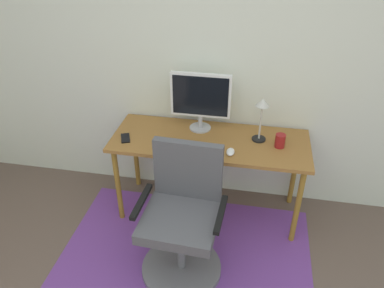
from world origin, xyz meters
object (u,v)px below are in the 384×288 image
Objects in this scene: coffee_cup at (280,141)px; desk_lamp at (262,111)px; monitor at (201,98)px; computer_mouse at (230,152)px; keyboard at (190,147)px; cell_phone at (125,138)px; desk at (210,147)px; office_chair at (183,225)px.

desk_lamp reaches higher than coffee_cup.
computer_mouse is (0.29, -0.34, -0.27)m from monitor.
monitor reaches higher than keyboard.
computer_mouse is 0.40m from desk_lamp.
keyboard is at bearing -25.96° from cell_phone.
desk is 0.22m from keyboard.
monitor is 1.02m from office_chair.
desk_lamp reaches higher than desk.
computer_mouse is at bearing -4.32° from keyboard.
monitor is at bearing 4.09° from cell_phone.
desk is at bearing -170.39° from desk_lamp.
desk is 3.69× the size of keyboard.
monitor is (-0.11, 0.16, 0.36)m from desk.
computer_mouse is (0.18, -0.18, 0.09)m from desk.
desk is 0.27m from computer_mouse.
coffee_cup is at bearing 24.72° from computer_mouse.
office_chair reaches higher than keyboard.
desk is at bearing 135.73° from computer_mouse.
desk is 15.24× the size of computer_mouse.
monitor reaches higher than office_chair.
cell_phone is at bearing 139.77° from office_chair.
office_chair is (-0.48, -0.72, -0.59)m from desk_lamp.
coffee_cup is at bearing -0.97° from desk.
office_chair is (0.01, -0.81, -0.62)m from monitor.
desk is at bearing 179.03° from coffee_cup.
coffee_cup is 1.23m from cell_phone.
monitor is at bearing 169.14° from desk_lamp.
cell_phone is (-0.85, 0.07, -0.01)m from computer_mouse.
computer_mouse reaches higher than cell_phone.
coffee_cup is at bearing -24.79° from desk_lamp.
desk_lamp reaches higher than keyboard.
cell_phone is at bearing -154.32° from monitor.
monitor reaches higher than desk.
keyboard is 3.07× the size of cell_phone.
keyboard reaches higher than desk.
desk_lamp is (-0.16, 0.07, 0.20)m from coffee_cup.
cell_phone is at bearing -175.16° from coffee_cup.
desk is 0.71m from office_chair.
monitor reaches higher than computer_mouse.
coffee_cup is 0.11× the size of office_chair.
coffee_cup is 0.77× the size of cell_phone.
coffee_cup is at bearing -14.50° from monitor.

